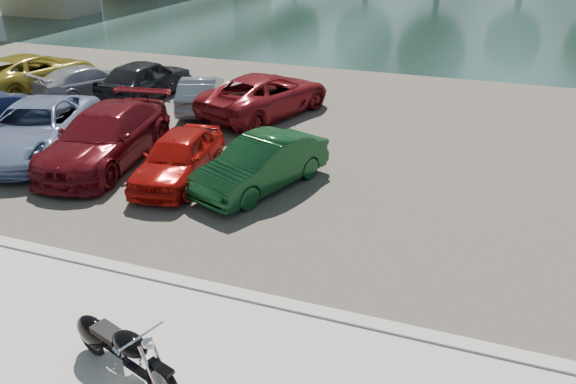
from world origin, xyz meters
name	(u,v)px	position (x,y,z in m)	size (l,w,h in m)	color
ground	(172,368)	(0.00, 0.00, 0.00)	(200.00, 200.00, 0.00)	#595447
kerb	(227,293)	(0.00, 2.00, 0.07)	(60.00, 0.30, 0.14)	#BBB8B0
parking_lot	(347,138)	(0.00, 11.00, 0.02)	(60.00, 18.00, 0.04)	#423E35
river	(442,14)	(0.00, 40.00, 0.00)	(120.00, 40.00, 0.00)	#192E2A
motorcycle	(116,346)	(-0.68, -0.39, 0.56)	(2.26, 1.03, 1.05)	black
car_2	(36,129)	(-8.38, 6.61, 0.79)	(2.50, 5.42, 1.51)	#8092BB
car_3	(106,137)	(-5.99, 6.68, 0.81)	(2.16, 5.33, 1.55)	maroon
car_4	(178,157)	(-3.42, 6.27, 0.70)	(1.55, 3.86, 1.31)	#A90F0B
car_5	(261,164)	(-1.17, 6.58, 0.70)	(1.40, 4.03, 1.33)	#103D1C
car_6	(33,72)	(-13.52, 12.14, 0.79)	(2.49, 5.39, 1.50)	olive
car_7	(88,81)	(-10.83, 12.11, 0.66)	(1.74, 4.27, 1.24)	#A0A0A8
car_8	(145,79)	(-8.60, 12.74, 0.81)	(1.81, 4.49, 1.53)	black
car_9	(201,93)	(-5.83, 12.12, 0.66)	(1.30, 3.74, 1.23)	slate
car_10	(266,94)	(-3.36, 12.36, 0.78)	(2.46, 5.33, 1.48)	maroon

